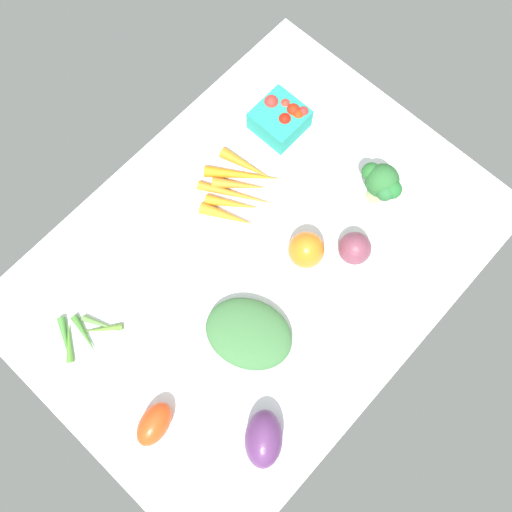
# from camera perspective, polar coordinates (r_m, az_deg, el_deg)

# --- Properties ---
(tablecloth) EXTENTS (1.04, 0.76, 0.02)m
(tablecloth) POSITION_cam_1_polar(r_m,az_deg,el_deg) (1.26, 0.00, -0.41)
(tablecloth) COLOR white
(tablecloth) RESTS_ON ground
(red_onion_center) EXTENTS (0.07, 0.07, 0.07)m
(red_onion_center) POSITION_cam_1_polar(r_m,az_deg,el_deg) (1.24, 9.89, 0.77)
(red_onion_center) COLOR brown
(red_onion_center) RESTS_ON tablecloth
(broccoli_head) EXTENTS (0.08, 0.10, 0.12)m
(broccoli_head) POSITION_cam_1_polar(r_m,az_deg,el_deg) (1.26, 12.54, 7.14)
(broccoli_head) COLOR #A8C176
(broccoli_head) RESTS_ON tablecloth
(roma_tomato) EXTENTS (0.10, 0.08, 0.06)m
(roma_tomato) POSITION_cam_1_polar(r_m,az_deg,el_deg) (1.18, -10.19, -16.28)
(roma_tomato) COLOR #E24418
(roma_tomato) RESTS_ON tablecloth
(bell_pepper_orange) EXTENTS (0.10, 0.10, 0.09)m
(bell_pepper_orange) POSITION_cam_1_polar(r_m,az_deg,el_deg) (1.21, 5.07, 0.61)
(bell_pepper_orange) COLOR orange
(bell_pepper_orange) RESTS_ON tablecloth
(leafy_greens_clump) EXTENTS (0.20, 0.22, 0.05)m
(leafy_greens_clump) POSITION_cam_1_polar(r_m,az_deg,el_deg) (1.18, -0.73, -7.79)
(leafy_greens_clump) COLOR #3C703D
(leafy_greens_clump) RESTS_ON tablecloth
(berry_basket) EXTENTS (0.11, 0.11, 0.07)m
(berry_basket) POSITION_cam_1_polar(r_m,az_deg,el_deg) (1.35, 2.52, 13.68)
(berry_basket) COLOR teal
(berry_basket) RESTS_ON tablecloth
(eggplant) EXTENTS (0.13, 0.13, 0.07)m
(eggplant) POSITION_cam_1_polar(r_m,az_deg,el_deg) (1.15, 0.77, -17.89)
(eggplant) COLOR #572D61
(eggplant) RESTS_ON tablecloth
(okra_pile) EXTENTS (0.14, 0.13, 0.02)m
(okra_pile) POSITION_cam_1_polar(r_m,az_deg,el_deg) (1.25, -17.06, -7.57)
(okra_pile) COLOR #40782D
(okra_pile) RESTS_ON tablecloth
(carrot_bunch) EXTENTS (0.20, 0.19, 0.03)m
(carrot_bunch) POSITION_cam_1_polar(r_m,az_deg,el_deg) (1.29, -1.80, 6.79)
(carrot_bunch) COLOR orange
(carrot_bunch) RESTS_ON tablecloth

